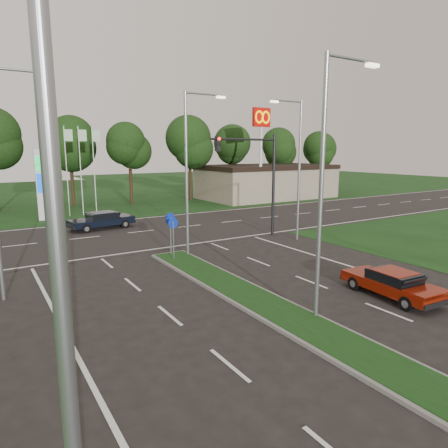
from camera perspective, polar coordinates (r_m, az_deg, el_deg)
verge_far at (r=59.59m, az=-23.18°, el=3.98°), size 160.00×50.00×0.02m
cross_road at (r=29.65m, az=-13.59°, el=-1.30°), size 160.00×12.00×0.02m
median_kerb at (r=13.20m, az=16.71°, el=-16.35°), size 2.00×26.00×0.12m
commercial_building at (r=50.48m, az=6.09°, el=6.02°), size 16.00×9.00×4.00m
streetlight_median_near at (r=13.93m, az=14.36°, el=6.70°), size 2.53×0.22×9.00m
streetlight_median_far at (r=22.05m, az=-4.92°, el=8.28°), size 2.53×0.22×9.00m
streetlight_left_near at (r=3.78m, az=-19.69°, el=-3.18°), size 2.53×0.22×9.00m
streetlight_right_far at (r=26.53m, az=10.41°, el=8.53°), size 2.53×0.22×9.00m
traffic_signal at (r=27.06m, az=4.95°, el=7.79°), size 5.10×0.42×7.00m
median_signs at (r=22.36m, az=-7.54°, el=-0.43°), size 1.16×1.76×2.38m
gas_pylon at (r=37.13m, az=-23.90°, el=5.42°), size 5.80×1.26×8.00m
mcdonalds_sign at (r=44.74m, az=5.36°, el=13.13°), size 2.20×0.47×10.40m
treeline_far at (r=44.50m, az=-20.55°, el=11.05°), size 6.00×6.00×9.90m
red_sedan at (r=17.81m, az=22.92°, el=-7.74°), size 1.95×4.17×1.12m
navy_sedan at (r=31.70m, az=-17.09°, el=0.56°), size 4.89×2.49×1.29m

